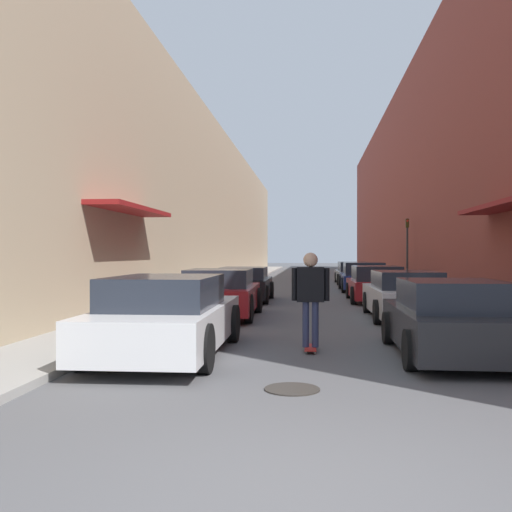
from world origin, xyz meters
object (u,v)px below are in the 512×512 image
object	(u,v)px
parked_car_right_2	(376,285)
manhole_cover	(292,389)
parked_car_left_1	(220,294)
parked_car_right_0	(451,320)
traffic_light	(407,244)
parked_car_left_2	(245,284)
parked_car_right_1	(405,296)
parked_car_left_0	(168,316)
parked_car_right_4	(353,273)
skateboarder	(311,290)
parked_car_right_3	(363,277)

from	to	relation	value
parked_car_right_2	manhole_cover	world-z (taller)	parked_car_right_2
parked_car_left_1	parked_car_right_0	world-z (taller)	parked_car_left_1
parked_car_right_0	traffic_light	world-z (taller)	traffic_light
parked_car_left_2	traffic_light	distance (m)	11.66
parked_car_right_1	traffic_light	size ratio (longest dim) A/B	1.30
parked_car_left_1	manhole_cover	distance (m)	8.23
parked_car_right_2	manhole_cover	xyz separation A→B (m)	(-2.49, -13.31, -0.59)
traffic_light	parked_car_left_1	bearing A→B (deg)	-116.88
parked_car_left_0	parked_car_right_4	bearing A→B (deg)	78.41
parked_car_left_2	parked_car_right_2	bearing A→B (deg)	2.71
parked_car_right_0	skateboarder	distance (m)	2.38
parked_car_right_3	parked_car_right_1	bearing A→B (deg)	-89.36
parked_car_right_1	manhole_cover	size ratio (longest dim) A/B	6.20
parked_car_right_2	manhole_cover	size ratio (longest dim) A/B	5.80
parked_car_left_2	manhole_cover	distance (m)	13.28
parked_car_left_1	parked_car_right_4	world-z (taller)	parked_car_left_1
parked_car_right_3	manhole_cover	size ratio (longest dim) A/B	6.17
parked_car_right_1	parked_car_right_3	distance (m)	10.88
manhole_cover	traffic_light	xyz separation A→B (m)	(5.01, 22.14, 2.18)
parked_car_right_2	traffic_light	world-z (taller)	traffic_light
parked_car_right_3	traffic_light	xyz separation A→B (m)	(2.47, 3.22, 1.57)
parked_car_left_0	parked_car_right_2	xyz separation A→B (m)	(4.66, 11.07, -0.05)
skateboarder	manhole_cover	size ratio (longest dim) A/B	2.47
traffic_light	parked_car_left_2	bearing A→B (deg)	-128.40
parked_car_left_2	parked_car_right_1	xyz separation A→B (m)	(4.83, -5.04, 0.01)
parked_car_left_0	parked_car_right_1	world-z (taller)	parked_car_left_0
parked_car_right_4	parked_car_left_0	bearing A→B (deg)	-101.59
parked_car_left_1	parked_car_right_3	bearing A→B (deg)	66.71
parked_car_left_1	parked_car_left_2	xyz separation A→B (m)	(0.04, 5.18, -0.04)
parked_car_right_0	manhole_cover	distance (m)	3.62
parked_car_left_0	parked_car_right_0	bearing A→B (deg)	3.35
parked_car_left_0	traffic_light	xyz separation A→B (m)	(7.19, 19.90, 1.54)
parked_car_right_0	skateboarder	world-z (taller)	skateboarder
parked_car_left_1	parked_car_left_2	size ratio (longest dim) A/B	1.03
parked_car_left_0	parked_car_right_0	world-z (taller)	parked_car_left_0
parked_car_left_0	skateboarder	size ratio (longest dim) A/B	2.74
parked_car_left_1	parked_car_right_3	xyz separation A→B (m)	(4.74, 11.02, -0.01)
parked_car_left_0	parked_car_right_0	xyz separation A→B (m)	(4.71, 0.28, -0.04)
parked_car_left_0	skateboarder	distance (m)	2.50
parked_car_left_0	parked_car_right_1	bearing A→B (deg)	50.23
parked_car_right_1	skateboarder	distance (m)	5.76
skateboarder	traffic_light	bearing A→B (deg)	76.05
parked_car_left_2	manhole_cover	size ratio (longest dim) A/B	5.68
parked_car_right_2	traffic_light	distance (m)	9.32
parked_car_left_0	parked_car_right_2	world-z (taller)	parked_car_left_0
traffic_light	parked_car_right_0	bearing A→B (deg)	-97.19
parked_car_left_0	parked_car_left_1	distance (m)	5.67
parked_car_right_2	parked_car_right_4	distance (m)	11.73
parked_car_right_2	skateboarder	distance (m)	10.71
parked_car_left_1	skateboarder	xyz separation A→B (m)	(2.42, -5.06, 0.43)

